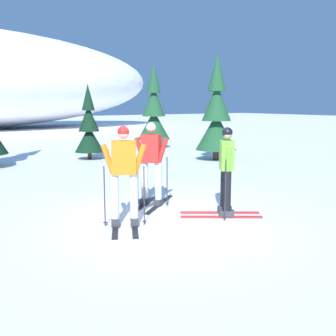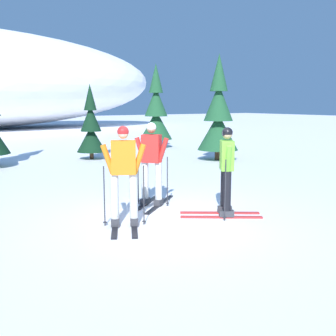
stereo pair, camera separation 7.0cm
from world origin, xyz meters
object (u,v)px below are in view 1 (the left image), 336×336
at_px(skier_lime_jacket, 226,170).
at_px(pine_tree_right, 216,116).
at_px(pine_tree_far_right, 154,113).
at_px(skier_red_jacket, 151,163).
at_px(skier_orange_jacket, 124,174).
at_px(pine_tree_center_right, 89,128).

bearing_deg(skier_lime_jacket, pine_tree_right, 50.94).
height_order(pine_tree_right, pine_tree_far_right, pine_tree_far_right).
bearing_deg(skier_red_jacket, skier_lime_jacket, -62.45).
bearing_deg(pine_tree_right, skier_orange_jacket, -140.86).
bearing_deg(pine_tree_far_right, skier_lime_jacket, -115.47).
relative_size(skier_lime_jacket, pine_tree_center_right, 0.60).
bearing_deg(skier_red_jacket, pine_tree_far_right, 57.88).
relative_size(skier_red_jacket, skier_orange_jacket, 0.99).
distance_m(skier_red_jacket, skier_orange_jacket, 1.56).
relative_size(pine_tree_center_right, pine_tree_right, 0.73).
xyz_separation_m(pine_tree_right, pine_tree_far_right, (0.42, 5.23, 0.03)).
xyz_separation_m(pine_tree_center_right, pine_tree_far_right, (4.41, 2.27, 0.50)).
bearing_deg(pine_tree_center_right, skier_red_jacket, -103.35).
bearing_deg(pine_tree_far_right, skier_orange_jacket, -124.16).
xyz_separation_m(skier_orange_jacket, pine_tree_right, (6.99, 5.69, 0.73)).
height_order(skier_lime_jacket, pine_tree_center_right, pine_tree_center_right).
relative_size(skier_lime_jacket, pine_tree_far_right, 0.42).
height_order(skier_lime_jacket, skier_red_jacket, skier_red_jacket).
distance_m(skier_lime_jacket, skier_orange_jacket, 2.03).
bearing_deg(skier_orange_jacket, skier_red_jacket, 40.33).
xyz_separation_m(skier_lime_jacket, pine_tree_right, (5.02, 6.19, 0.78)).
bearing_deg(skier_red_jacket, pine_tree_right, 38.90).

